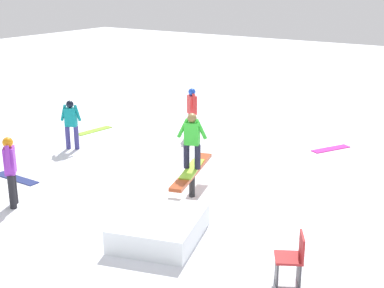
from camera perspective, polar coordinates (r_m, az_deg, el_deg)
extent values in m
plane|color=white|center=(12.26, 0.00, -5.61)|extent=(60.00, 60.00, 0.00)
cylinder|color=black|center=(12.15, 0.00, -4.36)|extent=(0.14, 0.14, 0.58)
cube|color=#A53F1E|center=(12.03, 0.00, -2.91)|extent=(2.38, 0.95, 0.08)
cube|color=white|center=(10.34, -3.48, -8.85)|extent=(2.15, 1.95, 0.46)
cube|color=#95D134|center=(12.01, 0.00, -2.66)|extent=(1.33, 0.70, 0.03)
cylinder|color=#1C1C31|center=(11.88, 0.60, -1.38)|extent=(0.14, 0.14, 0.56)
cylinder|color=#1C1C31|center=(11.94, -0.59, -1.28)|extent=(0.14, 0.14, 0.56)
cube|color=green|center=(11.75, 0.00, 1.12)|extent=(0.30, 0.37, 0.50)
cylinder|color=green|center=(11.67, 0.97, 1.59)|extent=(0.17, 0.29, 0.46)
cylinder|color=green|center=(11.77, -0.97, 1.72)|extent=(0.17, 0.29, 0.46)
sphere|color=brown|center=(11.65, 0.00, 2.80)|extent=(0.21, 0.21, 0.21)
cylinder|color=navy|center=(15.78, -12.22, 0.67)|extent=(0.14, 0.14, 0.69)
cylinder|color=navy|center=(15.86, -13.11, 0.69)|extent=(0.14, 0.14, 0.69)
cube|color=#0F888C|center=(15.66, -12.81, 2.83)|extent=(0.33, 0.39, 0.54)
cylinder|color=#0F888C|center=(15.57, -12.12, 3.25)|extent=(0.17, 0.21, 0.48)
cylinder|color=#0F888C|center=(15.69, -13.56, 3.27)|extent=(0.17, 0.21, 0.48)
sphere|color=black|center=(15.57, -12.91, 4.17)|extent=(0.21, 0.21, 0.21)
cylinder|color=black|center=(12.41, -18.49, -4.39)|extent=(0.15, 0.15, 0.76)
cylinder|color=black|center=(12.15, -18.65, -4.86)|extent=(0.15, 0.15, 0.76)
cube|color=purple|center=(12.05, -18.88, -1.66)|extent=(0.40, 0.40, 0.58)
cylinder|color=purple|center=(12.22, -18.81, -0.75)|extent=(0.20, 0.20, 0.51)
cylinder|color=purple|center=(11.81, -19.07, -1.41)|extent=(0.20, 0.20, 0.51)
sphere|color=orange|center=(11.93, -19.07, 0.17)|extent=(0.22, 0.22, 0.22)
cylinder|color=black|center=(16.56, 0.14, 1.93)|extent=(0.15, 0.15, 0.72)
cylinder|color=black|center=(16.82, -0.15, 2.17)|extent=(0.15, 0.15, 0.72)
cube|color=red|center=(16.53, -0.01, 4.21)|extent=(0.39, 0.41, 0.58)
cylinder|color=red|center=(16.29, 0.24, 4.49)|extent=(0.21, 0.24, 0.52)
cylinder|color=red|center=(16.71, -0.24, 4.81)|extent=(0.21, 0.24, 0.52)
sphere|color=blue|center=(16.44, -0.01, 5.58)|extent=(0.23, 0.23, 0.23)
cube|color=navy|center=(13.97, -18.24, -3.50)|extent=(0.29, 1.39, 0.02)
cube|color=#D4209E|center=(16.01, 14.59, -0.50)|extent=(1.24, 0.85, 0.02)
cube|color=#8FCE30|center=(17.60, -10.38, 1.42)|extent=(1.31, 0.45, 0.02)
cube|color=#3F3F44|center=(9.07, 9.01, -13.19)|extent=(0.36, 0.22, 0.44)
cube|color=#3F3F44|center=(9.11, 11.33, -13.19)|extent=(0.36, 0.22, 0.44)
cube|color=#A52425|center=(8.97, 10.26, -11.87)|extent=(0.60, 0.60, 0.04)
cube|color=#A52425|center=(8.89, 11.64, -10.63)|extent=(0.40, 0.25, 0.40)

